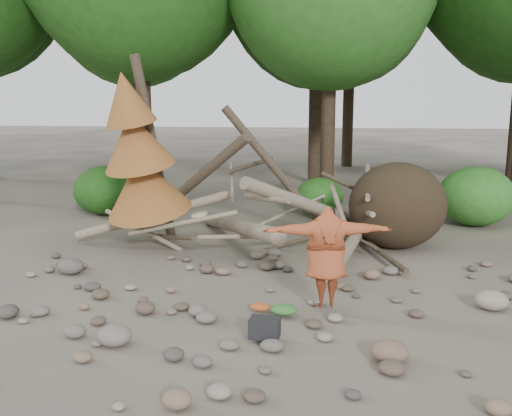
# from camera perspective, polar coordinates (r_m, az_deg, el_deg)

# --- Properties ---
(ground) EXTENTS (120.00, 120.00, 0.00)m
(ground) POSITION_cam_1_polar(r_m,az_deg,el_deg) (9.41, 0.67, -10.18)
(ground) COLOR #514C44
(ground) RESTS_ON ground
(deadfall_pile) EXTENTS (8.55, 5.24, 3.30)m
(deadfall_pile) POSITION_cam_1_polar(r_m,az_deg,el_deg) (13.23, 11.48, 0.08)
(deadfall_pile) COLOR #332619
(deadfall_pile) RESTS_ON ground
(dead_conifer) EXTENTS (2.06, 2.16, 4.35)m
(dead_conifer) POSITION_cam_1_polar(r_m,az_deg,el_deg) (12.83, -11.60, 4.98)
(dead_conifer) COLOR #4C3F30
(dead_conifer) RESTS_ON ground
(bush_left) EXTENTS (1.80, 1.80, 1.44)m
(bush_left) POSITION_cam_1_polar(r_m,az_deg,el_deg) (17.39, -14.89, 1.71)
(bush_left) COLOR #1F5115
(bush_left) RESTS_ON ground
(bush_mid) EXTENTS (1.40, 1.40, 1.12)m
(bush_mid) POSITION_cam_1_polar(r_m,az_deg,el_deg) (16.76, 6.37, 1.13)
(bush_mid) COLOR #2A671D
(bush_mid) RESTS_ON ground
(bush_right) EXTENTS (2.00, 2.00, 1.60)m
(bush_right) POSITION_cam_1_polar(r_m,az_deg,el_deg) (16.44, 21.15, 1.11)
(bush_right) COLOR #347A25
(bush_right) RESTS_ON ground
(frisbee_thrower) EXTENTS (3.11, 1.12, 1.66)m
(frisbee_thrower) POSITION_cam_1_polar(r_m,az_deg,el_deg) (9.15, 7.04, -4.87)
(frisbee_thrower) COLOR #9D4423
(frisbee_thrower) RESTS_ON ground
(backpack) EXTENTS (0.45, 0.32, 0.28)m
(backpack) POSITION_cam_1_polar(r_m,az_deg,el_deg) (8.23, 0.86, -12.29)
(backpack) COLOR black
(backpack) RESTS_ON ground
(cloth_green) EXTENTS (0.41, 0.34, 0.15)m
(cloth_green) POSITION_cam_1_polar(r_m,az_deg,el_deg) (9.11, 2.79, -10.40)
(cloth_green) COLOR #316D2B
(cloth_green) RESTS_ON ground
(cloth_orange) EXTENTS (0.32, 0.26, 0.12)m
(cloth_orange) POSITION_cam_1_polar(r_m,az_deg,el_deg) (9.27, 0.42, -10.12)
(cloth_orange) COLOR #B5491F
(cloth_orange) RESTS_ON ground
(boulder_front_left) EXTENTS (0.49, 0.44, 0.29)m
(boulder_front_left) POSITION_cam_1_polar(r_m,az_deg,el_deg) (8.35, -13.97, -12.25)
(boulder_front_left) COLOR slate
(boulder_front_left) RESTS_ON ground
(boulder_front_right) EXTENTS (0.49, 0.44, 0.30)m
(boulder_front_right) POSITION_cam_1_polar(r_m,az_deg,el_deg) (7.84, 13.24, -13.76)
(boulder_front_right) COLOR brown
(boulder_front_right) RESTS_ON ground
(boulder_mid_right) EXTENTS (0.53, 0.48, 0.32)m
(boulder_mid_right) POSITION_cam_1_polar(r_m,az_deg,el_deg) (10.13, 22.50, -8.52)
(boulder_mid_right) COLOR gray
(boulder_mid_right) RESTS_ON ground
(boulder_mid_left) EXTENTS (0.52, 0.47, 0.31)m
(boulder_mid_left) POSITION_cam_1_polar(r_m,az_deg,el_deg) (11.78, -18.04, -5.55)
(boulder_mid_left) COLOR #58504A
(boulder_mid_left) RESTS_ON ground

